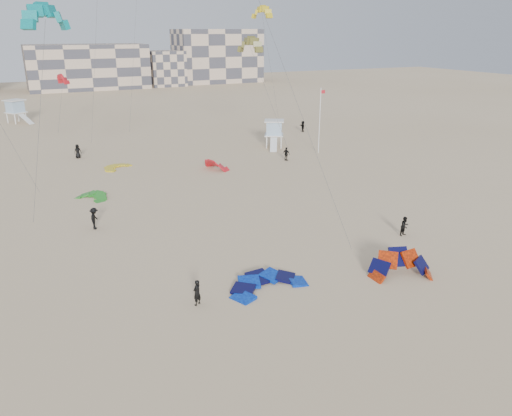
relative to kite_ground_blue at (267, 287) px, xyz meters
name	(u,v)px	position (x,y,z in m)	size (l,w,h in m)	color
ground	(252,329)	(-2.93, -3.98, 0.00)	(320.00, 320.00, 0.00)	#D2B48D
kite_ground_blue	(267,287)	(0.00, 0.00, 0.00)	(4.75, 4.93, 0.84)	blue
kite_ground_orange	(401,276)	(8.78, -2.54, 0.00)	(4.39, 3.36, 2.82)	#FF3604
kite_ground_green	(92,198)	(-7.40, 23.44, 0.00)	(3.23, 3.35, 0.92)	#1E8820
kite_ground_red_far	(217,169)	(7.65, 28.46, 0.00)	(3.46, 2.97, 2.04)	red
kite_ground_yellow	(117,168)	(-2.98, 33.98, 0.00)	(3.36, 3.53, 0.41)	yellow
kitesurfer_main	(197,293)	(-4.77, -0.17, 0.82)	(0.60, 0.39, 1.63)	black
kitesurfer_b	(405,226)	(13.81, 2.87, 0.79)	(0.77, 0.60, 1.59)	black
kitesurfer_c	(94,218)	(-8.36, 15.05, 0.92)	(1.19, 0.68, 1.84)	black
kitesurfer_d	(286,154)	(17.13, 28.46, 0.85)	(1.00, 0.42, 1.70)	black
kitesurfer_e	(78,151)	(-6.47, 41.22, 0.90)	(0.88, 0.57, 1.80)	black
kitesurfer_f	(303,126)	(28.85, 44.18, 0.87)	(1.61, 0.51, 1.73)	black
kite_fly_teal_a	(45,19)	(-9.95, 17.24, 16.32)	(5.52, 5.02, 16.71)	#009985
kite_fly_olive	(250,46)	(15.27, 35.19, 13.66)	(4.73, 9.01, 13.97)	olive
kite_fly_yellow	(262,13)	(20.95, 43.32, 17.86)	(7.07, 5.35, 18.10)	yellow
kite_fly_red	(63,80)	(-5.41, 61.50, 8.13)	(4.00, 8.26, 8.31)	red
lifeguard_tower_near	(274,134)	(19.42, 36.19, 1.87)	(3.62, 5.65, 3.77)	white
lifeguard_tower_far	(16,111)	(-12.90, 73.30, 2.02)	(4.01, 6.14, 4.08)	white
flagpole	(320,119)	(23.14, 30.37, 4.49)	(0.70, 0.11, 8.58)	white
condo_mid	(87,67)	(7.07, 126.02, 6.00)	(32.00, 16.00, 12.00)	#CCB195
condo_east	(217,56)	(47.07, 128.02, 8.00)	(26.00, 14.00, 16.00)	#CCB195
condo_fill_right	(166,68)	(29.07, 124.02, 5.00)	(10.00, 10.00, 10.00)	#CCB195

